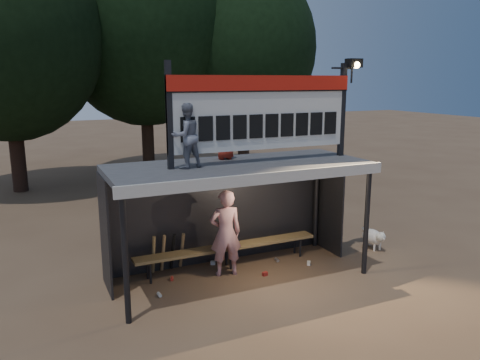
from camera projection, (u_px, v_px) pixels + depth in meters
name	position (u px, v px, depth m)	size (l,w,h in m)	color
ground	(239.00, 277.00, 9.42)	(80.00, 80.00, 0.00)	brown
player	(226.00, 233.00, 9.36)	(0.64, 0.42, 1.77)	silver
child_a	(186.00, 136.00, 8.36)	(0.57, 0.44, 1.17)	slate
child_b	(225.00, 137.00, 9.33)	(0.43, 0.28, 0.89)	maroon
dugout_shelter	(234.00, 185.00, 9.25)	(5.10, 2.08, 2.32)	#39393B
scoreboard_assembly	(266.00, 110.00, 8.94)	(4.10, 0.27, 1.99)	black
bench	(228.00, 248.00, 9.82)	(4.00, 0.35, 0.48)	olive
tree_left	(5.00, 30.00, 15.52)	(6.46, 6.46, 9.27)	black
tree_mid	(143.00, 22.00, 18.75)	(7.22, 7.22, 10.36)	black
tree_right	(244.00, 48.00, 19.70)	(6.08, 6.08, 8.72)	#311F15
dog	(373.00, 237.00, 10.95)	(0.36, 0.81, 0.49)	beige
bats	(168.00, 252.00, 9.56)	(0.67, 0.35, 0.84)	olive
litter	(236.00, 271.00, 9.60)	(3.40, 1.11, 0.08)	#A4241C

